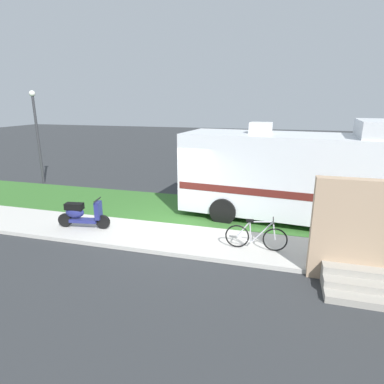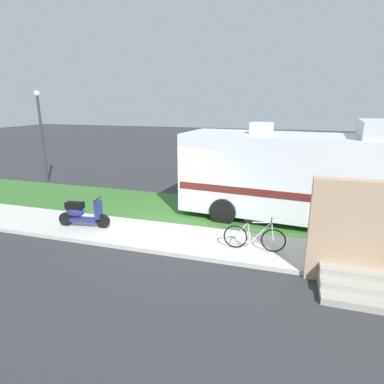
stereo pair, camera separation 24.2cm
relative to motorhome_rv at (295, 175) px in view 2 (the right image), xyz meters
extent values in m
plane|color=#2D3033|center=(-3.96, -1.49, -1.64)|extent=(80.00, 80.00, 0.00)
cube|color=beige|center=(-3.96, -2.69, -1.58)|extent=(24.00, 2.00, 0.12)
cube|color=#336628|center=(-3.96, 0.01, -1.60)|extent=(24.00, 3.40, 0.08)
cube|color=silver|center=(-0.11, 0.01, -0.02)|extent=(7.44, 3.07, 2.66)
cube|color=#591E19|center=(-0.11, 0.01, -0.41)|extent=(7.29, 3.08, 0.24)
cube|color=silver|center=(-1.20, 0.11, 1.49)|extent=(0.75, 0.66, 0.36)
cylinder|color=black|center=(2.23, 0.96, -1.19)|extent=(0.92, 0.36, 0.90)
cylinder|color=black|center=(2.02, -1.35, -1.19)|extent=(0.92, 0.36, 0.90)
cylinder|color=black|center=(-1.99, 1.35, -1.19)|extent=(0.92, 0.36, 0.90)
cylinder|color=black|center=(-2.20, -0.97, -1.19)|extent=(0.92, 0.36, 0.90)
cylinder|color=black|center=(-5.71, -2.69, -1.30)|extent=(0.45, 0.16, 0.44)
cylinder|color=black|center=(-6.96, -2.87, -1.30)|extent=(0.45, 0.16, 0.44)
cube|color=navy|center=(-6.34, -2.78, -1.28)|extent=(0.91, 0.40, 0.10)
cube|color=black|center=(-6.61, -2.82, -0.82)|extent=(0.59, 0.34, 0.20)
ellipsoid|color=navy|center=(-6.61, -2.82, -1.02)|extent=(0.64, 0.38, 0.36)
cube|color=navy|center=(-5.84, -2.71, -0.92)|extent=(0.18, 0.34, 0.56)
cylinder|color=black|center=(-5.84, -2.71, -0.57)|extent=(0.11, 0.50, 0.04)
sphere|color=white|center=(-5.84, -2.71, -0.74)|extent=(0.12, 0.12, 0.12)
torus|color=black|center=(-0.47, -2.86, -1.20)|extent=(0.65, 0.06, 0.65)
torus|color=black|center=(-1.47, -2.90, -1.20)|extent=(0.65, 0.06, 0.65)
cylinder|color=silver|center=(-0.82, -2.87, -1.02)|extent=(0.57, 0.06, 0.67)
cylinder|color=silver|center=(-1.12, -2.88, -1.05)|extent=(0.10, 0.04, 0.60)
cylinder|color=silver|center=(-0.85, -2.87, -0.72)|extent=(0.61, 0.06, 0.09)
cylinder|color=silver|center=(-1.28, -2.89, -1.27)|extent=(0.40, 0.05, 0.18)
cylinder|color=silver|center=(-1.31, -2.89, -0.97)|extent=(0.35, 0.05, 0.47)
cylinder|color=silver|center=(-0.51, -2.86, -0.95)|extent=(0.12, 0.04, 0.51)
cube|color=black|center=(-1.15, -2.88, -0.72)|extent=(0.20, 0.11, 0.06)
cylinder|color=black|center=(-0.55, -2.86, -0.66)|extent=(0.05, 0.52, 0.03)
cube|color=#1E478C|center=(-2.46, 4.59, -0.56)|extent=(2.31, 2.00, 1.61)
cube|color=black|center=(-2.46, 4.59, -0.05)|extent=(2.20, 2.02, 0.44)
cube|color=#1E478C|center=(0.07, 4.53, -0.98)|extent=(2.82, 2.01, 0.76)
cylinder|color=black|center=(-2.65, 3.65, -1.26)|extent=(0.76, 0.26, 0.76)
cylinder|color=black|center=(-2.61, 5.53, -1.26)|extent=(0.76, 0.26, 0.76)
cylinder|color=black|center=(0.38, 3.59, -1.26)|extent=(0.76, 0.26, 0.76)
cylinder|color=black|center=(0.42, 5.46, -1.26)|extent=(0.76, 0.26, 0.76)
cube|color=#9E998E|center=(1.30, -4.29, -1.56)|extent=(1.40, 0.96, 0.16)
cube|color=#9E998E|center=(1.30, -4.13, -1.40)|extent=(1.40, 0.64, 0.16)
cube|color=#9E998E|center=(1.30, -3.97, -1.24)|extent=(1.40, 0.32, 0.16)
cube|color=tan|center=(1.30, -3.66, -0.44)|extent=(2.00, 0.30, 2.40)
cylinder|color=brown|center=(1.85, -2.84, -1.43)|extent=(0.06, 0.06, 0.18)
cylinder|color=brown|center=(1.85, -2.84, -1.32)|extent=(0.03, 0.03, 0.04)
cylinder|color=black|center=(1.85, -2.84, -1.30)|extent=(0.03, 0.03, 0.01)
cylinder|color=#B2B2B7|center=(1.68, -2.21, -1.42)|extent=(0.07, 0.07, 0.21)
cylinder|color=#B2B2B7|center=(1.68, -2.21, -1.29)|extent=(0.03, 0.03, 0.04)
cylinder|color=black|center=(1.68, -2.21, -1.27)|extent=(0.03, 0.03, 0.02)
cylinder|color=#333338|center=(-11.95, 2.11, 0.47)|extent=(0.12, 0.12, 4.23)
sphere|color=silver|center=(-11.95, 2.11, 2.70)|extent=(0.28, 0.28, 0.28)
camera|label=1|loc=(-0.50, -10.96, 2.34)|focal=29.83mm
camera|label=2|loc=(-0.27, -10.89, 2.34)|focal=29.83mm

